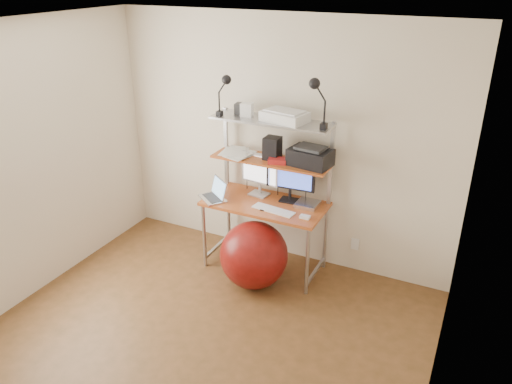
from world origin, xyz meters
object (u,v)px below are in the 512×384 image
at_px(monitor_black, 290,177).
at_px(laptop, 216,194).
at_px(monitor_silver, 260,172).
at_px(printer, 310,157).
at_px(exercise_ball, 254,255).

distance_m(monitor_black, laptop, 0.77).
bearing_deg(monitor_silver, printer, 5.59).
bearing_deg(laptop, monitor_black, 59.01).
bearing_deg(laptop, monitor_silver, 75.24).
distance_m(monitor_black, exercise_ball, 0.83).
relative_size(laptop, exercise_ball, 0.56).
bearing_deg(printer, monitor_silver, -173.13).
bearing_deg(laptop, exercise_ball, 15.32).
distance_m(monitor_silver, exercise_ball, 0.84).
bearing_deg(printer, exercise_ball, -118.83).
height_order(monitor_silver, monitor_black, monitor_black).
height_order(printer, exercise_ball, printer).
bearing_deg(monitor_black, laptop, -160.86).
height_order(laptop, exercise_ball, laptop).
height_order(monitor_black, printer, printer).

